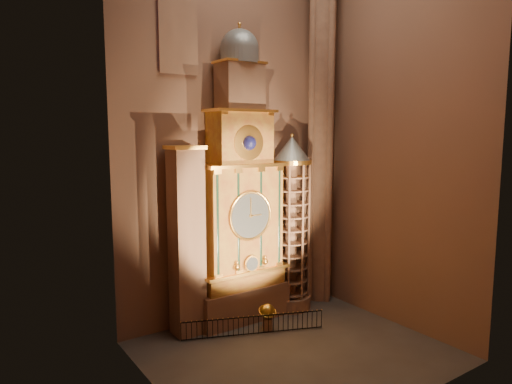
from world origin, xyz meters
TOP-DOWN VIEW (x-y plane):
  - floor at (0.00, 0.00)m, footprint 14.00×14.00m
  - wall_back at (0.00, 6.00)m, footprint 22.00×0.00m
  - wall_left at (-7.00, 0.00)m, footprint 0.00×22.00m
  - wall_right at (7.00, 0.00)m, footprint 0.00×22.00m
  - astronomical_clock at (0.00, 4.96)m, footprint 5.60×2.41m
  - portrait_tower at (-3.40, 4.98)m, footprint 1.80×1.60m
  - stair_turret at (3.50, 4.70)m, footprint 2.50×2.50m
  - gothic_pier at (6.10, 5.00)m, footprint 2.04×2.04m
  - stained_glass_window at (-3.20, 5.92)m, footprint 2.20×0.14m
  - celestial_globe at (0.39, 2.87)m, footprint 1.12×1.07m
  - iron_railing at (-0.63, 2.73)m, footprint 7.20×2.97m

SIDE VIEW (x-z plane):
  - floor at x=0.00m, z-range 0.00..0.00m
  - iron_railing at x=-0.63m, z-range 0.04..1.05m
  - celestial_globe at x=0.39m, z-range 0.15..1.61m
  - portrait_tower at x=-3.40m, z-range 0.05..10.25m
  - stair_turret at x=3.50m, z-range -0.13..10.67m
  - astronomical_clock at x=0.00m, z-range -1.67..15.03m
  - wall_back at x=0.00m, z-range 0.00..22.00m
  - wall_left at x=-7.00m, z-range 0.00..22.00m
  - wall_right at x=7.00m, z-range 0.00..22.00m
  - gothic_pier at x=6.10m, z-range 0.00..22.00m
  - stained_glass_window at x=-3.20m, z-range 13.90..19.10m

